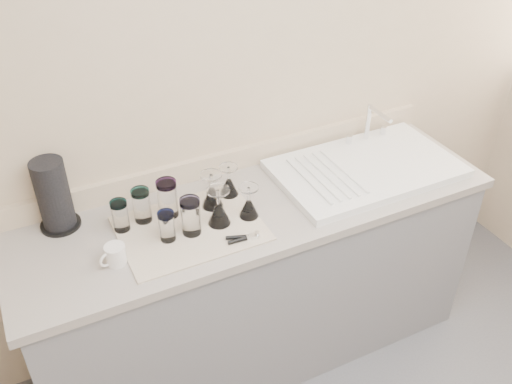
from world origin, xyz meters
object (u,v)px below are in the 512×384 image
sink_unit (366,168)px  goblet_back_left (212,195)px  tumbler_blue (167,226)px  goblet_front_left (219,212)px  goblet_back_right (229,185)px  white_mug (115,255)px  tumbler_purple (168,198)px  can_opener (243,238)px  paper_towel_roll (54,196)px  tumbler_teal (120,215)px  tumbler_cyan (142,205)px  tumbler_lavender (191,216)px  goblet_front_right (249,206)px

sink_unit → goblet_back_left: size_ratio=5.21×
tumbler_blue → goblet_back_left: (0.23, 0.12, -0.01)m
goblet_back_left → goblet_front_left: (-0.02, -0.12, 0.00)m
goblet_back_right → white_mug: 0.58m
white_mug → goblet_front_left: bearing=5.6°
goblet_front_left → tumbler_purple: bearing=139.5°
sink_unit → can_opener: (-0.71, -0.20, -0.00)m
goblet_back_right → paper_towel_roll: 0.70m
goblet_back_left → goblet_back_right: 0.11m
tumbler_teal → paper_towel_roll: 0.26m
tumbler_purple → goblet_front_left: (0.16, -0.14, -0.03)m
tumbler_cyan → goblet_front_left: goblet_front_left is taller
sink_unit → paper_towel_roll: 1.34m
can_opener → sink_unit: bearing=15.6°
tumbler_cyan → tumbler_blue: bearing=-72.4°
tumbler_cyan → tumbler_teal: bearing=-168.7°
tumbler_blue → tumbler_lavender: (0.10, -0.00, 0.02)m
tumbler_teal → goblet_back_right: 0.47m
tumbler_cyan → tumbler_purple: (0.10, -0.01, 0.01)m
tumbler_blue → paper_towel_roll: size_ratio=0.42×
goblet_front_right → white_mug: 0.56m
tumbler_blue → sink_unit: bearing=4.0°
tumbler_purple → tumbler_blue: size_ratio=1.29×
goblet_back_left → goblet_front_left: bearing=-99.4°
tumbler_cyan → tumbler_blue: tumbler_cyan is taller
tumbler_teal → white_mug: bearing=-112.3°
goblet_back_right → paper_towel_roll: bearing=170.8°
goblet_back_right → paper_towel_roll: (-0.68, 0.11, 0.09)m
white_mug → goblet_back_left: bearing=19.5°
sink_unit → paper_towel_roll: paper_towel_roll is taller
goblet_back_right → tumbler_blue: bearing=-153.2°
goblet_front_left → can_opener: (0.04, -0.14, -0.05)m
tumbler_teal → can_opener: tumbler_teal is taller
tumbler_blue → goblet_front_right: (0.34, -0.01, -0.02)m
white_mug → tumbler_blue: bearing=9.9°
goblet_back_left → paper_towel_roll: 0.61m
goblet_back_right → white_mug: bearing=-159.4°
tumbler_teal → goblet_front_right: bearing=-16.5°
goblet_back_left → goblet_front_right: size_ratio=1.11×
goblet_back_left → goblet_back_right: goblet_back_left is taller
tumbler_cyan → can_opener: tumbler_cyan is taller
goblet_front_left → tumbler_cyan: bearing=150.2°
tumbler_teal → goblet_front_left: size_ratio=0.81×
tumbler_purple → tumbler_teal: bearing=-178.6°
tumbler_purple → paper_towel_roll: bearing=161.7°
tumbler_purple → goblet_front_right: (0.29, -0.15, -0.03)m
sink_unit → tumbler_purple: 0.91m
tumbler_cyan → tumbler_lavender: 0.22m
tumbler_lavender → sink_unit: bearing=4.5°
goblet_front_left → white_mug: size_ratio=1.41×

